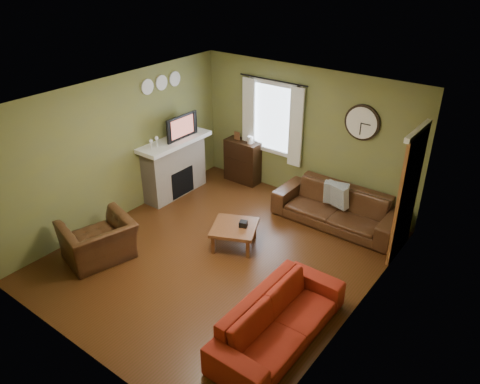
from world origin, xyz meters
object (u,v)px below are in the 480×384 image
Objects in this scene: sofa_brown at (337,207)px; sofa_red at (279,320)px; armchair at (98,241)px; coffee_table at (234,236)px; bookshelf at (243,161)px.

sofa_brown reaches higher than sofa_red.
coffee_table is (1.51, 1.60, -0.15)m from armchair.
coffee_table is at bearing 152.08° from armchair.
sofa_brown is (2.39, -0.36, -0.12)m from bookshelf.
bookshelf is at bearing -167.01° from armchair.
armchair is (-0.16, -3.63, -0.11)m from bookshelf.
sofa_brown is 1.98m from coffee_table.
sofa_brown is 1.08× the size of sofa_red.
bookshelf reaches higher than sofa_brown.
sofa_red is (0.70, -3.00, -0.02)m from sofa_brown.
sofa_red is 2.01× the size of armchair.
bookshelf reaches higher than sofa_red.
armchair is (-2.55, -3.28, 0.01)m from sofa_brown.
sofa_red is at bearing -37.21° from coffee_table.
armchair is at bearing -133.38° from coffee_table.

